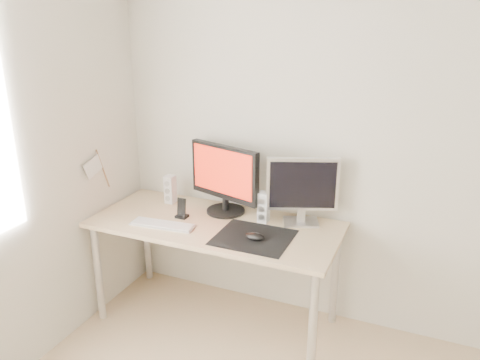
% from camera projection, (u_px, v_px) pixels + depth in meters
% --- Properties ---
extents(wall_back, '(3.50, 0.00, 3.50)m').
position_uv_depth(wall_back, '(379.00, 145.00, 2.81)').
color(wall_back, silver).
rests_on(wall_back, ground).
extents(mousepad, '(0.45, 0.40, 0.00)m').
position_uv_depth(mousepad, '(254.00, 237.00, 2.80)').
color(mousepad, black).
rests_on(mousepad, desk).
extents(mouse, '(0.12, 0.07, 0.04)m').
position_uv_depth(mouse, '(255.00, 236.00, 2.76)').
color(mouse, black).
rests_on(mouse, mousepad).
extents(desk, '(1.60, 0.70, 0.73)m').
position_uv_depth(desk, '(215.00, 234.00, 3.03)').
color(desk, '#D1B587').
rests_on(desk, ground).
extents(main_monitor, '(0.54, 0.33, 0.47)m').
position_uv_depth(main_monitor, '(224.00, 177.00, 3.08)').
color(main_monitor, black).
rests_on(main_monitor, desk).
extents(second_monitor, '(0.43, 0.23, 0.43)m').
position_uv_depth(second_monitor, '(302.00, 188.00, 2.92)').
color(second_monitor, silver).
rests_on(second_monitor, desk).
extents(speaker_left, '(0.06, 0.08, 0.20)m').
position_uv_depth(speaker_left, '(170.00, 189.00, 3.30)').
color(speaker_left, white).
rests_on(speaker_left, desk).
extents(speaker_right, '(0.06, 0.08, 0.20)m').
position_uv_depth(speaker_right, '(264.00, 207.00, 2.99)').
color(speaker_right, white).
rests_on(speaker_right, desk).
extents(keyboard, '(0.43, 0.16, 0.02)m').
position_uv_depth(keyboard, '(163.00, 224.00, 2.96)').
color(keyboard, '#B9B9BB').
rests_on(keyboard, desk).
extents(phone_dock, '(0.08, 0.06, 0.13)m').
position_uv_depth(phone_dock, '(182.00, 212.00, 3.07)').
color(phone_dock, black).
rests_on(phone_dock, desk).
extents(pennant, '(0.01, 0.23, 0.29)m').
position_uv_depth(pennant, '(96.00, 167.00, 3.07)').
color(pennant, '#A57F54').
rests_on(pennant, wall_left).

